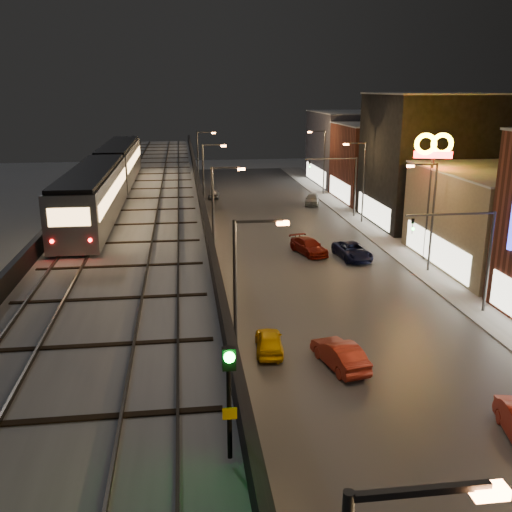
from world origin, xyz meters
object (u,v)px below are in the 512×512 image
car_onc_dark (352,252)px  car_onc_red (312,200)px  rail_signal (229,382)px  car_onc_white (309,247)px  car_near_white (340,355)px  car_far_white (214,194)px  subway_train (109,175)px  car_taxi (269,342)px

car_onc_dark → car_onc_red: 24.52m
rail_signal → car_onc_white: rail_signal is taller
car_near_white → car_onc_red: car_onc_red is taller
car_onc_dark → car_onc_white: bearing=144.4°
car_far_white → car_onc_red: size_ratio=0.84×
car_onc_dark → subway_train: bearing=-178.1°
rail_signal → car_taxi: rail_signal is taller
subway_train → car_onc_red: (22.24, 26.94, -7.51)m
car_onc_red → car_onc_white: bearing=-87.9°
subway_train → car_onc_red: subway_train is taller
car_far_white → car_onc_dark: car_onc_dark is taller
car_far_white → car_onc_white: bearing=110.0°
car_onc_red → rail_signal: bearing=-88.9°
car_near_white → car_far_white: 50.81m
car_onc_white → car_onc_dark: bearing=-47.6°
subway_train → car_onc_red: 35.73m
car_onc_red → car_near_white: bearing=-85.2°
car_onc_dark → car_onc_white: (-3.49, 2.05, -0.02)m
rail_signal → car_onc_white: 40.31m
car_onc_white → car_onc_red: bearing=59.2°
car_near_white → car_onc_white: bearing=-110.6°
car_far_white → car_near_white: bearing=100.7°
subway_train → car_onc_red: size_ratio=7.72×
subway_train → car_near_white: bearing=-51.6°
subway_train → car_far_white: bearing=73.6°
car_near_white → car_onc_red: (8.55, 44.21, 0.00)m
car_taxi → car_onc_white: bearing=-103.5°
car_onc_dark → car_far_white: bearing=103.6°
car_onc_dark → car_onc_white: 4.05m
car_onc_dark → car_near_white: bearing=-113.6°
car_onc_white → car_onc_red: car_onc_red is taller
car_far_white → car_onc_dark: (10.47, -30.90, 0.11)m
subway_train → car_onc_dark: subway_train is taller
car_onc_white → subway_train: bearing=178.0°
car_near_white → car_onc_dark: size_ratio=0.86×
rail_signal → car_taxi: 20.58m
car_taxi → car_onc_red: 43.62m
car_near_white → subway_train: bearing=-64.0°
subway_train → car_taxi: bearing=-55.8°
car_near_white → rail_signal: bearing=53.5°
car_taxi → car_onc_white: size_ratio=0.79×
subway_train → car_onc_white: bearing=15.1°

